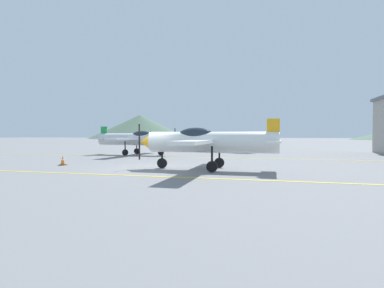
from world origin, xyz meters
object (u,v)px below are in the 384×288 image
airplane_near (207,141)px  car_sedan (239,145)px  airplane_mid (136,139)px  traffic_cone_front (63,161)px

airplane_near → car_sedan: airplane_near is taller
airplane_near → airplane_mid: (-8.94, 10.22, 0.00)m
airplane_mid → car_sedan: bearing=37.6°
airplane_near → traffic_cone_front: airplane_near is taller
airplane_mid → traffic_cone_front: (-0.18, -10.13, -1.24)m
traffic_cone_front → car_sedan: bearing=61.7°
airplane_near → airplane_mid: 13.58m
airplane_near → traffic_cone_front: size_ratio=15.23×
airplane_near → traffic_cone_front: (-9.13, 0.09, -1.24)m
airplane_mid → airplane_near: bearing=-48.8°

